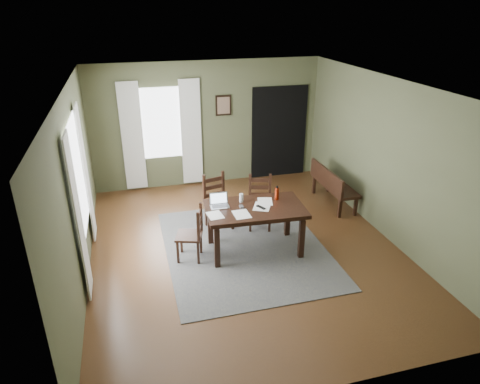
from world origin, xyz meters
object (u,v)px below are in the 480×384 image
object	(u,v)px
dining_table	(255,212)
chair_back_left	(218,202)
bench	(332,183)
laptop	(219,203)
water_bottle	(277,193)
chair_end	(192,234)
chair_back_right	(260,203)

from	to	relation	value
dining_table	chair_back_left	size ratio (longest dim) A/B	1.63
chair_back_left	bench	xyz separation A→B (m)	(2.42, 0.34, -0.03)
bench	laptop	distance (m)	2.81
bench	dining_table	bearing A→B (deg)	122.78
laptop	water_bottle	distance (m)	0.97
dining_table	chair_end	xyz separation A→B (m)	(-1.03, 0.01, -0.25)
bench	chair_back_left	bearing A→B (deg)	98.02
chair_end	chair_back_left	bearing A→B (deg)	164.47
chair_back_right	water_bottle	size ratio (longest dim) A/B	4.07
dining_table	chair_back_right	xyz separation A→B (m)	(0.33, 0.77, -0.22)
laptop	chair_back_right	bearing A→B (deg)	36.10
chair_back_right	laptop	size ratio (longest dim) A/B	3.15
chair_back_left	dining_table	bearing A→B (deg)	-81.09
chair_back_right	bench	world-z (taller)	chair_back_right
chair_back_left	water_bottle	bearing A→B (deg)	-56.70
water_bottle	chair_back_right	bearing A→B (deg)	99.53
chair_end	dining_table	bearing A→B (deg)	107.04
chair_end	water_bottle	xyz separation A→B (m)	(1.46, 0.17, 0.46)
bench	laptop	xyz separation A→B (m)	(-2.55, -1.10, 0.39)
chair_end	water_bottle	world-z (taller)	water_bottle
chair_back_right	water_bottle	bearing A→B (deg)	-64.28
chair_back_left	water_bottle	world-z (taller)	water_bottle
chair_back_left	chair_back_right	world-z (taller)	chair_back_left
chair_back_left	laptop	distance (m)	0.85
dining_table	chair_end	bearing A→B (deg)	-177.46
dining_table	laptop	xyz separation A→B (m)	(-0.54, 0.20, 0.15)
dining_table	laptop	distance (m)	0.59
chair_back_left	bench	distance (m)	2.45
chair_back_left	bench	world-z (taller)	chair_back_left
chair_end	chair_back_right	distance (m)	1.56
chair_end	chair_back_right	size ratio (longest dim) A/B	0.94
chair_back_left	chair_back_right	bearing A→B (deg)	-27.92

